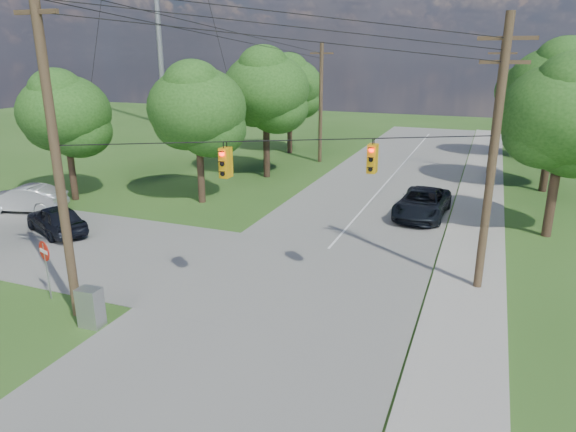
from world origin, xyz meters
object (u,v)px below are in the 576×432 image
at_px(pole_ne, 493,155).
at_px(control_cabinet, 90,307).
at_px(car_cross_dark, 56,219).
at_px(do_not_enter_sign, 45,257).
at_px(car_cross_silver, 24,198).
at_px(pole_north_e, 496,108).
at_px(car_main_north, 422,203).
at_px(pole_north_w, 321,102).
at_px(pole_sw, 54,145).

xyz_separation_m(pole_ne, control_cabinet, (-12.40, -8.06, -4.76)).
bearing_deg(car_cross_dark, do_not_enter_sign, 66.92).
distance_m(car_cross_dark, car_cross_silver, 5.36).
xyz_separation_m(pole_north_e, car_main_north, (-3.40, -13.02, -4.31)).
relative_size(pole_ne, control_cabinet, 7.38).
bearing_deg(pole_north_w, pole_ne, -57.71).
distance_m(pole_north_e, car_cross_dark, 31.42).
height_order(car_cross_silver, control_cabinet, car_cross_silver).
relative_size(car_cross_silver, control_cabinet, 3.36).
distance_m(pole_ne, do_not_enter_sign, 17.29).
height_order(car_cross_dark, car_main_north, car_main_north).
relative_size(pole_sw, do_not_enter_sign, 5.05).
height_order(pole_ne, car_cross_dark, pole_ne).
bearing_deg(pole_sw, control_cabinet, -22.88).
bearing_deg(pole_ne, control_cabinet, -146.96).
relative_size(pole_ne, car_cross_dark, 2.31).
distance_m(pole_sw, car_main_north, 20.15).
bearing_deg(pole_sw, pole_north_w, 90.77).
bearing_deg(pole_north_w, pole_sw, -89.23).
bearing_deg(pole_north_w, do_not_enter_sign, -92.88).
height_order(pole_sw, pole_ne, pole_sw).
bearing_deg(do_not_enter_sign, pole_north_w, 106.30).
xyz_separation_m(pole_sw, car_cross_silver, (-12.20, 8.90, -5.41)).
height_order(pole_north_w, car_main_north, pole_north_w).
bearing_deg(car_cross_dark, pole_north_w, -172.93).
distance_m(control_cabinet, do_not_enter_sign, 3.31).
bearing_deg(pole_ne, pole_sw, -150.62).
bearing_deg(control_cabinet, car_cross_dark, 137.13).
distance_m(car_cross_dark, do_not_enter_sign, 8.17).
relative_size(car_cross_dark, car_main_north, 0.80).
xyz_separation_m(pole_sw, control_cabinet, (1.10, -0.46, -5.52)).
bearing_deg(pole_north_e, do_not_enter_sign, -117.91).
height_order(pole_north_e, car_main_north, pole_north_e).
distance_m(pole_sw, pole_ne, 15.51).
bearing_deg(car_cross_dark, control_cabinet, 74.44).
distance_m(pole_sw, pole_north_e, 32.55).
bearing_deg(car_cross_dark, car_main_north, 143.80).
bearing_deg(pole_ne, car_main_north, 110.73).
xyz_separation_m(pole_ne, pole_north_w, (-13.90, 22.00, -0.34)).
bearing_deg(pole_sw, car_cross_silver, 143.89).
height_order(car_cross_dark, do_not_enter_sign, do_not_enter_sign).
height_order(pole_north_e, pole_north_w, same).
xyz_separation_m(pole_ne, car_cross_silver, (-25.70, 1.30, -4.65)).
bearing_deg(pole_north_e, car_main_north, -104.64).
height_order(pole_north_e, car_cross_silver, pole_north_e).
xyz_separation_m(car_main_north, do_not_enter_sign, (-11.96, -15.98, 0.91)).
bearing_deg(pole_ne, pole_north_e, 90.00).
bearing_deg(do_not_enter_sign, pole_north_e, 81.28).
xyz_separation_m(car_cross_silver, do_not_enter_sign, (10.34, -8.30, 0.91)).
xyz_separation_m(car_cross_dark, control_cabinet, (8.49, -7.00, -0.09)).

